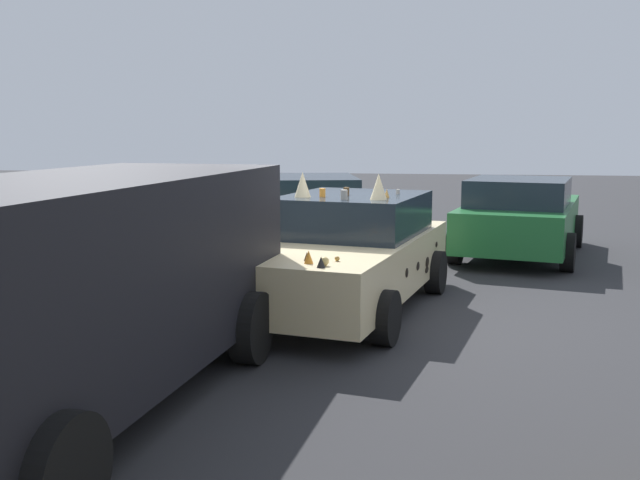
% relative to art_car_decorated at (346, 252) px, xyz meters
% --- Properties ---
extents(ground_plane, '(60.00, 60.00, 0.00)m').
position_rel_art_car_decorated_xyz_m(ground_plane, '(-0.10, 0.02, -0.73)').
color(ground_plane, '#2D2D30').
extents(art_car_decorated, '(4.63, 2.72, 1.77)m').
position_rel_art_car_decorated_xyz_m(art_car_decorated, '(0.00, 0.00, 0.00)').
color(art_car_decorated, beige).
rests_on(art_car_decorated, ground).
extents(parked_van_behind_left, '(5.47, 2.60, 1.92)m').
position_rel_art_car_decorated_xyz_m(parked_van_behind_left, '(-3.90, 1.81, 0.36)').
color(parked_van_behind_left, black).
rests_on(parked_van_behind_left, ground).
extents(parked_sedan_near_left, '(4.24, 2.02, 1.41)m').
position_rel_art_car_decorated_xyz_m(parked_sedan_near_left, '(6.79, 3.74, -0.01)').
color(parked_sedan_near_left, silver).
rests_on(parked_sedan_near_left, ground).
extents(parked_sedan_far_left, '(4.82, 2.67, 1.42)m').
position_rel_art_car_decorated_xyz_m(parked_sedan_far_left, '(4.36, 1.09, 0.00)').
color(parked_sedan_far_left, '#1E602D').
rests_on(parked_sedan_far_left, ground).
extents(parked_sedan_row_back_center, '(4.67, 2.80, 1.44)m').
position_rel_art_car_decorated_xyz_m(parked_sedan_row_back_center, '(4.41, -2.72, 0.00)').
color(parked_sedan_row_back_center, '#1E602D').
rests_on(parked_sedan_row_back_center, ground).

